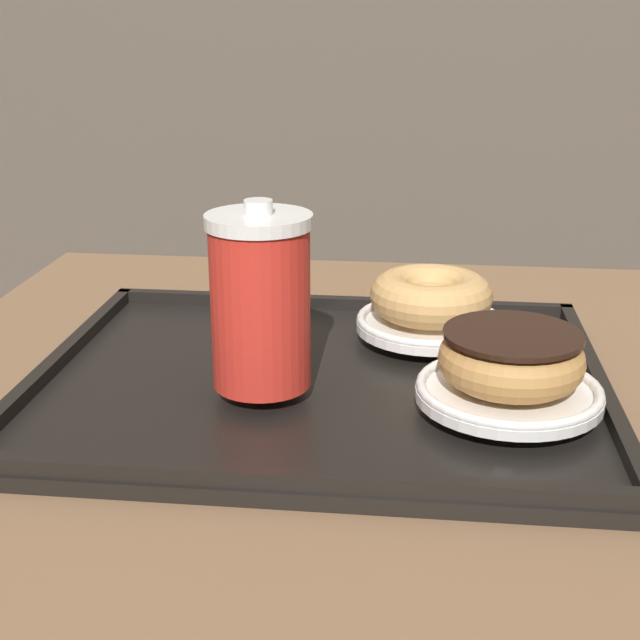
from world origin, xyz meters
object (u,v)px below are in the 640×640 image
donut_plain (431,296)px  spoon (258,329)px  coffee_cup_front (260,300)px  donut_chocolate_glazed (511,358)px

donut_plain → spoon: donut_plain is taller
donut_plain → spoon: size_ratio=0.74×
coffee_cup_front → donut_plain: 0.20m
donut_chocolate_glazed → donut_plain: size_ratio=0.98×
spoon → coffee_cup_front: bearing=-17.4°
coffee_cup_front → spoon: bearing=102.0°
donut_chocolate_glazed → spoon: bearing=150.5°
donut_chocolate_glazed → coffee_cup_front: bearing=177.0°
coffee_cup_front → spoon: coffee_cup_front is taller
donut_chocolate_glazed → donut_plain: donut_chocolate_glazed is taller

